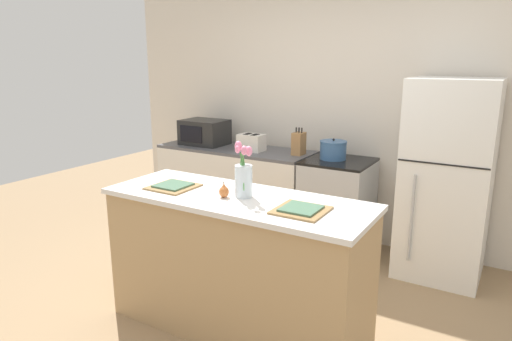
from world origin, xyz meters
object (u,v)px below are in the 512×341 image
Objects in this scene: refrigerator at (446,180)px; cooking_pot at (333,150)px; stove_range at (337,206)px; plate_setting_right at (301,210)px; plate_setting_left at (173,186)px; knife_block at (299,144)px; toaster at (251,143)px; flower_vase at (243,176)px; microwave at (204,132)px; pear_figurine at (224,191)px.

refrigerator is 6.65× the size of cooking_pot.
refrigerator is (0.95, 0.00, 0.39)m from stove_range.
plate_setting_left is at bearing 180.00° from plate_setting_right.
knife_block is at bearing 178.83° from refrigerator.
refrigerator is 1.89m from toaster.
flower_vase reaches higher than toaster.
microwave is (-1.51, 1.58, -0.06)m from flower_vase.
stove_range is 1.78m from plate_setting_right.
flower_vase is at bearing -76.73° from knife_block.
cooking_pot reaches higher than toaster.
cooking_pot is 0.37m from knife_block.
knife_block reaches higher than cooking_pot.
pear_figurine is (-0.10, -0.08, -0.10)m from flower_vase.
microwave is (-1.57, -0.00, 0.59)m from stove_range.
toaster is at bearing -177.32° from stove_range.
stove_range is 8.47× the size of pear_figurine.
plate_setting_left is (-1.54, -1.65, 0.13)m from refrigerator.
toaster reaches higher than pear_figurine.
stove_range is at bearing 70.37° from plate_setting_left.
pear_figurine reaches higher than plate_setting_left.
cooking_pot reaches higher than pear_figurine.
refrigerator is 1.75m from plate_setting_right.
stove_range is at bearing -12.55° from cooking_pot.
refrigerator reaches higher than cooking_pot.
toaster is at bearing -178.65° from refrigerator.
plate_setting_left is at bearing -95.29° from knife_block.
refrigerator is 1.39m from knife_block.
cooking_pot is (-0.01, 1.60, -0.11)m from flower_vase.
plate_setting_right reaches higher than stove_range.
plate_setting_left is 1.06× the size of toaster.
refrigerator is at bearing 0.03° from microwave.
refrigerator reaches higher than knife_block.
stove_range is 1.88× the size of microwave.
toaster is (-0.88, 1.54, -0.11)m from flower_vase.
toaster is at bearing 129.47° from plate_setting_right.
refrigerator reaches higher than stove_range.
plate_setting_right is 1.18× the size of cooking_pot.
microwave is (-0.63, 0.04, 0.05)m from toaster.
flower_vase is 1.66m from knife_block.
toaster is (-0.35, 1.61, 0.02)m from plate_setting_left.
refrigerator is at bearing 71.28° from plate_setting_right.
knife_block is (1.13, 0.03, -0.02)m from microwave.
microwave is at bearing -179.97° from refrigerator.
refrigerator is 15.76× the size of pear_figurine.
flower_vase reaches higher than pear_figurine.
plate_setting_left is 0.98m from plate_setting_right.
flower_vase is at bearing 37.12° from pear_figurine.
knife_block is at bearing 176.19° from stove_range.
cooking_pot reaches higher than stove_range.
stove_range is at bearing 2.68° from toaster.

